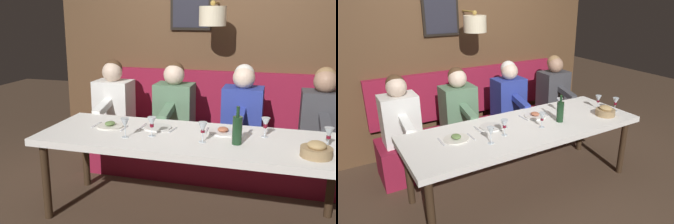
% 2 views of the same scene
% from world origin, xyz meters
% --- Properties ---
extents(ground_plane, '(12.00, 12.00, 0.00)m').
position_xyz_m(ground_plane, '(0.00, 0.00, 0.00)').
color(ground_plane, '#4C3828').
extents(dining_table, '(0.90, 2.53, 0.74)m').
position_xyz_m(dining_table, '(0.00, 0.00, 0.68)').
color(dining_table, white).
rests_on(dining_table, ground_plane).
extents(banquette_bench, '(0.52, 2.73, 0.45)m').
position_xyz_m(banquette_bench, '(0.89, 0.00, 0.23)').
color(banquette_bench, maroon).
rests_on(banquette_bench, ground_plane).
extents(back_wall_panel, '(0.59, 3.93, 2.90)m').
position_xyz_m(back_wall_panel, '(1.46, 0.00, 1.37)').
color(back_wall_panel, brown).
rests_on(back_wall_panel, ground_plane).
extents(diner_nearest, '(0.60, 0.40, 0.79)m').
position_xyz_m(diner_nearest, '(0.88, -1.10, 0.82)').
color(diner_nearest, '#3D3D42').
rests_on(diner_nearest, banquette_bench).
extents(diner_near, '(0.60, 0.40, 0.79)m').
position_xyz_m(diner_near, '(0.88, -0.34, 0.82)').
color(diner_near, '#283893').
rests_on(diner_near, banquette_bench).
extents(diner_middle, '(0.60, 0.40, 0.79)m').
position_xyz_m(diner_middle, '(0.88, 0.38, 0.82)').
color(diner_middle, '#567A5B').
rests_on(diner_middle, banquette_bench).
extents(diner_far, '(0.60, 0.40, 0.79)m').
position_xyz_m(diner_far, '(0.88, 1.08, 0.82)').
color(diner_far, white).
rests_on(diner_far, banquette_bench).
extents(place_setting_0, '(0.24, 0.32, 0.01)m').
position_xyz_m(place_setting_0, '(0.14, 0.32, 0.75)').
color(place_setting_0, silver).
rests_on(place_setting_0, dining_table).
extents(place_setting_1, '(0.24, 0.31, 0.05)m').
position_xyz_m(place_setting_1, '(0.06, 0.75, 0.75)').
color(place_setting_1, silver).
rests_on(place_setting_1, dining_table).
extents(place_setting_2, '(0.24, 0.31, 0.05)m').
position_xyz_m(place_setting_2, '(0.17, -0.25, 0.75)').
color(place_setting_2, white).
rests_on(place_setting_2, dining_table).
extents(wine_glass_1, '(0.07, 0.07, 0.16)m').
position_xyz_m(wine_glass_1, '(0.00, -1.06, 0.86)').
color(wine_glass_1, silver).
rests_on(wine_glass_1, dining_table).
extents(wine_glass_2, '(0.07, 0.07, 0.16)m').
position_xyz_m(wine_glass_2, '(0.16, -0.60, 0.86)').
color(wine_glass_2, silver).
rests_on(wine_glass_2, dining_table).
extents(wine_glass_3, '(0.07, 0.07, 0.16)m').
position_xyz_m(wine_glass_3, '(-0.18, 0.50, 0.86)').
color(wine_glass_3, silver).
rests_on(wine_glass_3, dining_table).
extents(wine_glass_4, '(0.07, 0.07, 0.16)m').
position_xyz_m(wine_glass_4, '(-0.12, -0.13, 0.86)').
color(wine_glass_4, silver).
rests_on(wine_glass_4, dining_table).
extents(wine_glass_5, '(0.07, 0.07, 0.16)m').
position_xyz_m(wine_glass_5, '(-0.08, 0.30, 0.86)').
color(wine_glass_5, silver).
rests_on(wine_glass_5, dining_table).
extents(wine_bottle, '(0.08, 0.08, 0.30)m').
position_xyz_m(wine_bottle, '(-0.09, -0.40, 0.86)').
color(wine_bottle, '#19381E').
rests_on(wine_bottle, dining_table).
extents(bread_bowl, '(0.22, 0.22, 0.12)m').
position_xyz_m(bread_bowl, '(-0.21, -0.97, 0.79)').
color(bread_bowl, '#9E7F56').
rests_on(bread_bowl, dining_table).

